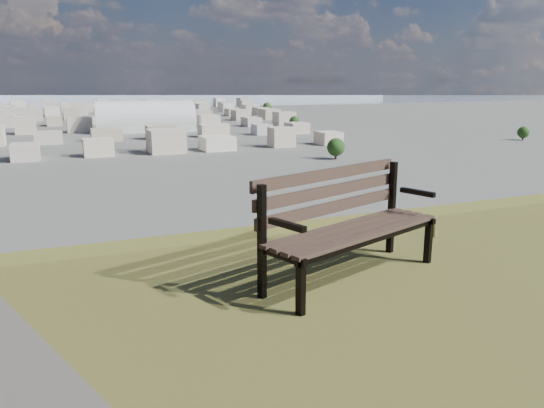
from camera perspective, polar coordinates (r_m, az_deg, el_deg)
name	(u,v)px	position (r m, az deg, el deg)	size (l,w,h in m)	color
park_bench	(346,218)	(5.03, 7.95, -1.50)	(2.04, 1.24, 1.02)	#412F25
arena	(146,122)	(298.05, -13.42, 8.59)	(53.04, 26.07, 21.68)	silver
city_blocks	(51,116)	(396.85, -22.66, 8.76)	(395.00, 361.00, 7.00)	beige
bay_water	(48,99)	(902.12, -22.95, 10.41)	(2400.00, 700.00, 0.12)	#93A6BB
far_hills	(18,81)	(1405.89, -25.67, 11.81)	(2050.00, 340.00, 60.00)	#A3B7CA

